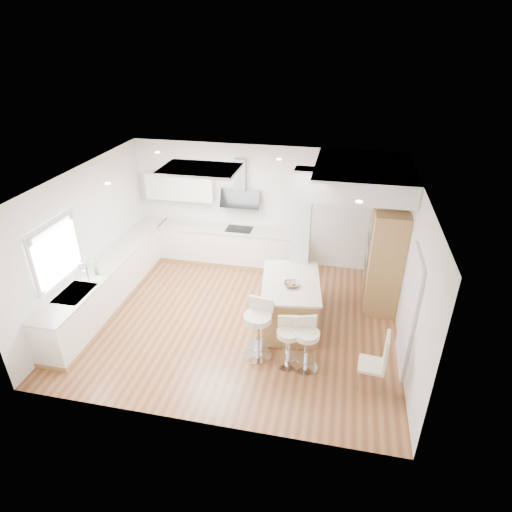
% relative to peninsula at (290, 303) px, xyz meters
% --- Properties ---
extents(ground, '(6.00, 6.00, 0.00)m').
position_rel_peninsula_xyz_m(ground, '(-0.99, -0.09, -0.48)').
color(ground, '#9B6039').
rests_on(ground, ground).
extents(ceiling, '(6.00, 5.00, 0.02)m').
position_rel_peninsula_xyz_m(ceiling, '(-0.99, -0.09, -0.48)').
color(ceiling, white).
rests_on(ceiling, ground).
extents(wall_back, '(6.00, 0.04, 2.80)m').
position_rel_peninsula_xyz_m(wall_back, '(-0.99, 2.41, 0.92)').
color(wall_back, silver).
rests_on(wall_back, ground).
extents(wall_left, '(0.04, 5.00, 2.80)m').
position_rel_peninsula_xyz_m(wall_left, '(-3.99, -0.09, 0.92)').
color(wall_left, silver).
rests_on(wall_left, ground).
extents(wall_right, '(0.04, 5.00, 2.80)m').
position_rel_peninsula_xyz_m(wall_right, '(2.01, -0.09, 0.92)').
color(wall_right, silver).
rests_on(wall_right, ground).
extents(skylight, '(4.10, 2.10, 0.06)m').
position_rel_peninsula_xyz_m(skylight, '(-1.78, 0.51, 2.29)').
color(skylight, silver).
rests_on(skylight, ground).
extents(window_left, '(0.06, 1.28, 1.07)m').
position_rel_peninsula_xyz_m(window_left, '(-3.95, -0.99, 1.21)').
color(window_left, white).
rests_on(window_left, ground).
extents(doorway_right, '(0.05, 1.00, 2.10)m').
position_rel_peninsula_xyz_m(doorway_right, '(1.98, -0.69, 0.52)').
color(doorway_right, '#463E37').
rests_on(doorway_right, ground).
extents(counter_left, '(0.63, 4.50, 1.35)m').
position_rel_peninsula_xyz_m(counter_left, '(-3.69, 0.15, -0.02)').
color(counter_left, '#B1854C').
rests_on(counter_left, ground).
extents(counter_back, '(3.62, 0.63, 2.50)m').
position_rel_peninsula_xyz_m(counter_back, '(-1.91, 2.14, 0.21)').
color(counter_back, '#B1854C').
rests_on(counter_back, ground).
extents(pillar, '(0.35, 0.35, 2.80)m').
position_rel_peninsula_xyz_m(pillar, '(0.06, 0.86, 0.92)').
color(pillar, silver).
rests_on(pillar, ground).
extents(soffit, '(1.78, 2.20, 0.40)m').
position_rel_peninsula_xyz_m(soffit, '(1.11, 1.31, 2.12)').
color(soffit, white).
rests_on(soffit, ground).
extents(oven_column, '(0.63, 1.21, 2.10)m').
position_rel_peninsula_xyz_m(oven_column, '(1.68, 1.14, 0.57)').
color(oven_column, '#B1854C').
rests_on(oven_column, ground).
extents(peninsula, '(1.23, 1.69, 1.02)m').
position_rel_peninsula_xyz_m(peninsula, '(0.00, 0.00, 0.00)').
color(peninsula, '#B1854C').
rests_on(peninsula, ground).
extents(bar_stool_a, '(0.56, 0.56, 1.09)m').
position_rel_peninsula_xyz_m(bar_stool_a, '(-0.41, -1.00, 0.13)').
color(bar_stool_a, silver).
rests_on(bar_stool_a, ground).
extents(bar_stool_b, '(0.47, 0.47, 0.90)m').
position_rel_peninsula_xyz_m(bar_stool_b, '(0.12, -1.12, 0.02)').
color(bar_stool_b, silver).
rests_on(bar_stool_b, ground).
extents(bar_stool_c, '(0.54, 0.54, 0.95)m').
position_rel_peninsula_xyz_m(bar_stool_c, '(0.42, -1.13, 0.05)').
color(bar_stool_c, silver).
rests_on(bar_stool_c, ground).
extents(dining_chair, '(0.43, 0.43, 1.02)m').
position_rel_peninsula_xyz_m(dining_chair, '(1.54, -1.35, 0.07)').
color(dining_chair, beige).
rests_on(dining_chair, ground).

